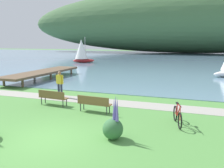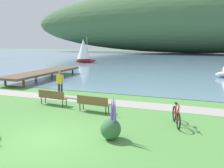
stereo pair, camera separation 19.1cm
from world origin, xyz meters
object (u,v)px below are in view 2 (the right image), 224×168
object	(u,v)px
park_bench_near_camera	(53,96)
sailboat_toward_hillside	(84,51)
park_bench_further_along	(93,103)
bicycle_leaning_near_bench	(176,116)
person_at_shoreline	(60,82)

from	to	relation	value
park_bench_near_camera	sailboat_toward_hillside	world-z (taller)	sailboat_toward_hillside
park_bench_further_along	bicycle_leaning_near_bench	world-z (taller)	bicycle_leaning_near_bench
sailboat_toward_hillside	park_bench_near_camera	bearing A→B (deg)	-66.66
bicycle_leaning_near_bench	sailboat_toward_hillside	world-z (taller)	sailboat_toward_hillside
sailboat_toward_hillside	bicycle_leaning_near_bench	bearing A→B (deg)	-56.09
park_bench_near_camera	bicycle_leaning_near_bench	bearing A→B (deg)	-7.91
bicycle_leaning_near_bench	person_at_shoreline	world-z (taller)	person_at_shoreline
park_bench_near_camera	bicycle_leaning_near_bench	size ratio (longest dim) A/B	1.06
park_bench_near_camera	sailboat_toward_hillside	distance (m)	28.92
park_bench_further_along	person_at_shoreline	distance (m)	4.42
bicycle_leaning_near_bench	sailboat_toward_hillside	bearing A→B (deg)	123.91
park_bench_near_camera	park_bench_further_along	size ratio (longest dim) A/B	1.00
bicycle_leaning_near_bench	person_at_shoreline	xyz separation A→B (m)	(-7.82, 3.04, 0.58)
bicycle_leaning_near_bench	person_at_shoreline	bearing A→B (deg)	158.78
park_bench_near_camera	sailboat_toward_hillside	bearing A→B (deg)	113.34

